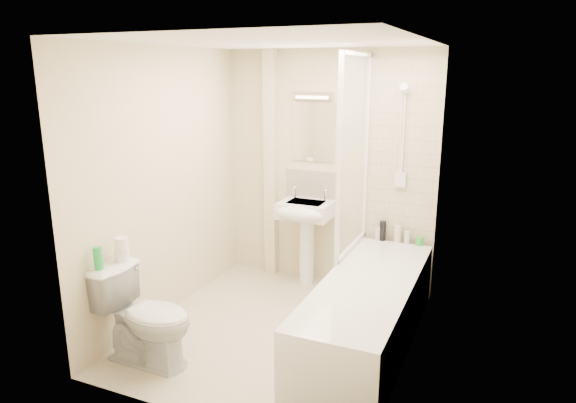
% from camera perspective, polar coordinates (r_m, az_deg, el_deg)
% --- Properties ---
extents(floor, '(2.50, 2.50, 0.00)m').
position_cam_1_polar(floor, '(4.59, -1.09, -14.17)').
color(floor, beige).
rests_on(floor, ground).
extents(wall_back, '(2.20, 0.02, 2.40)m').
position_cam_1_polar(wall_back, '(5.28, 4.50, 3.53)').
color(wall_back, beige).
rests_on(wall_back, ground).
extents(wall_left, '(0.02, 2.50, 2.40)m').
position_cam_1_polar(wall_left, '(4.70, -13.45, 1.81)').
color(wall_left, beige).
rests_on(wall_left, ground).
extents(wall_right, '(0.02, 2.50, 2.40)m').
position_cam_1_polar(wall_right, '(3.83, 13.94, -1.05)').
color(wall_right, beige).
rests_on(wall_right, ground).
extents(ceiling, '(2.20, 2.50, 0.02)m').
position_cam_1_polar(ceiling, '(4.03, -1.26, 17.34)').
color(ceiling, white).
rests_on(ceiling, wall_back).
extents(tile_back, '(0.70, 0.01, 1.75)m').
position_cam_1_polar(tile_back, '(5.04, 12.62, 5.30)').
color(tile_back, beige).
rests_on(tile_back, wall_back).
extents(tile_right, '(0.01, 2.10, 1.75)m').
position_cam_1_polar(tile_right, '(3.89, 14.26, 2.57)').
color(tile_right, beige).
rests_on(tile_right, wall_right).
extents(pipe_boxing, '(0.12, 0.12, 2.40)m').
position_cam_1_polar(pipe_boxing, '(5.46, -1.88, 3.92)').
color(pipe_boxing, beige).
rests_on(pipe_boxing, ground).
extents(splashback, '(0.60, 0.02, 0.30)m').
position_cam_1_polar(splashback, '(5.36, 2.78, 1.86)').
color(splashback, beige).
rests_on(splashback, wall_back).
extents(mirror, '(0.46, 0.01, 0.60)m').
position_cam_1_polar(mirror, '(5.27, 2.85, 7.71)').
color(mirror, white).
rests_on(mirror, wall_back).
extents(strip_light, '(0.42, 0.07, 0.07)m').
position_cam_1_polar(strip_light, '(5.22, 2.81, 11.72)').
color(strip_light, silver).
rests_on(strip_light, wall_back).
extents(bathtub, '(0.70, 2.10, 0.55)m').
position_cam_1_polar(bathtub, '(4.33, 8.80, -11.90)').
color(bathtub, white).
rests_on(bathtub, ground).
extents(shower_screen, '(0.04, 0.92, 1.80)m').
position_cam_1_polar(shower_screen, '(4.70, 7.38, 5.18)').
color(shower_screen, white).
rests_on(shower_screen, bathtub).
extents(shower_fixture, '(0.10, 0.16, 0.99)m').
position_cam_1_polar(shower_fixture, '(4.98, 12.57, 6.60)').
color(shower_fixture, white).
rests_on(shower_fixture, wall_back).
extents(pedestal_sink, '(0.53, 0.48, 1.02)m').
position_cam_1_polar(pedestal_sink, '(5.24, 1.86, -2.02)').
color(pedestal_sink, white).
rests_on(pedestal_sink, ground).
extents(bottle_white_a, '(0.06, 0.06, 0.13)m').
position_cam_1_polar(bottle_white_a, '(5.19, 9.99, -3.50)').
color(bottle_white_a, silver).
rests_on(bottle_white_a, bathtub).
extents(bottle_black_b, '(0.06, 0.06, 0.20)m').
position_cam_1_polar(bottle_black_b, '(5.17, 10.48, -3.21)').
color(bottle_black_b, black).
rests_on(bottle_black_b, bathtub).
extents(bottle_cream, '(0.07, 0.07, 0.17)m').
position_cam_1_polar(bottle_cream, '(5.15, 12.09, -3.55)').
color(bottle_cream, beige).
rests_on(bottle_cream, bathtub).
extents(bottle_white_b, '(0.05, 0.05, 0.13)m').
position_cam_1_polar(bottle_white_b, '(5.14, 13.08, -3.89)').
color(bottle_white_b, silver).
rests_on(bottle_white_b, bathtub).
extents(bottle_green, '(0.07, 0.07, 0.08)m').
position_cam_1_polar(bottle_green, '(5.13, 14.42, -4.30)').
color(bottle_green, green).
rests_on(bottle_green, bathtub).
extents(toilet, '(0.46, 0.77, 0.76)m').
position_cam_1_polar(toilet, '(4.13, -15.47, -12.20)').
color(toilet, white).
rests_on(toilet, ground).
extents(toilet_roll_lower, '(0.11, 0.11, 0.09)m').
position_cam_1_polar(toilet_roll_lower, '(4.19, -18.01, -5.68)').
color(toilet_roll_lower, white).
rests_on(toilet_roll_lower, toilet).
extents(toilet_roll_upper, '(0.10, 0.10, 0.10)m').
position_cam_1_polar(toilet_roll_upper, '(4.13, -18.03, -4.52)').
color(toilet_roll_upper, white).
rests_on(toilet_roll_upper, toilet_roll_lower).
extents(green_bottle, '(0.07, 0.07, 0.17)m').
position_cam_1_polar(green_bottle, '(4.05, -20.36, -5.93)').
color(green_bottle, green).
rests_on(green_bottle, toilet).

